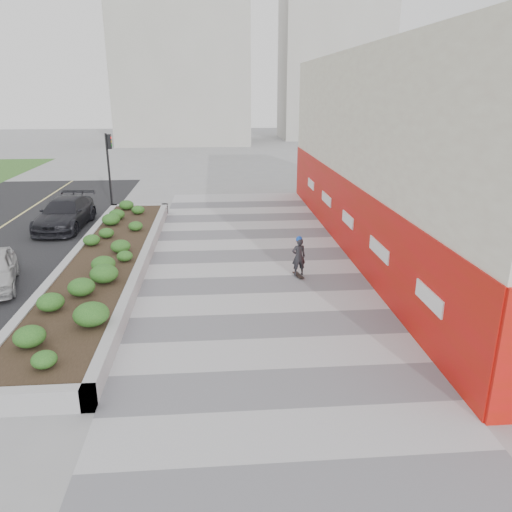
# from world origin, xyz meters

# --- Properties ---
(ground) EXTENTS (160.00, 160.00, 0.00)m
(ground) POSITION_xyz_m (0.00, 0.00, 0.00)
(ground) COLOR gray
(ground) RESTS_ON ground
(walkway) EXTENTS (8.00, 36.00, 0.01)m
(walkway) POSITION_xyz_m (0.00, 3.00, 0.01)
(walkway) COLOR #A8A8AD
(walkway) RESTS_ON ground
(building) EXTENTS (6.04, 24.08, 8.00)m
(building) POSITION_xyz_m (6.98, 8.98, 3.98)
(building) COLOR beige
(building) RESTS_ON ground
(planter) EXTENTS (3.00, 18.00, 0.90)m
(planter) POSITION_xyz_m (-5.50, 7.00, 0.42)
(planter) COLOR #9E9EA0
(planter) RESTS_ON ground
(traffic_signal_near) EXTENTS (0.33, 0.28, 4.20)m
(traffic_signal_near) POSITION_xyz_m (-7.23, 17.50, 2.76)
(traffic_signal_near) COLOR black
(traffic_signal_near) RESTS_ON ground
(distant_bldg_north_l) EXTENTS (16.00, 12.00, 20.00)m
(distant_bldg_north_l) POSITION_xyz_m (-5.00, 55.00, 10.00)
(distant_bldg_north_l) COLOR #ADAAA3
(distant_bldg_north_l) RESTS_ON ground
(distant_bldg_north_r) EXTENTS (14.00, 10.00, 24.00)m
(distant_bldg_north_r) POSITION_xyz_m (15.00, 60.00, 12.00)
(distant_bldg_north_r) COLOR #ADAAA3
(distant_bldg_north_r) RESTS_ON ground
(manhole_cover) EXTENTS (0.44, 0.44, 0.01)m
(manhole_cover) POSITION_xyz_m (0.50, 3.00, 0.00)
(manhole_cover) COLOR #595654
(manhole_cover) RESTS_ON ground
(skateboarder) EXTENTS (0.55, 0.75, 1.54)m
(skateboarder) POSITION_xyz_m (1.57, 5.65, 0.78)
(skateboarder) COLOR beige
(skateboarder) RESTS_ON ground
(car_dark) EXTENTS (2.26, 5.07, 1.45)m
(car_dark) POSITION_xyz_m (-8.72, 13.29, 0.72)
(car_dark) COLOR black
(car_dark) RESTS_ON ground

